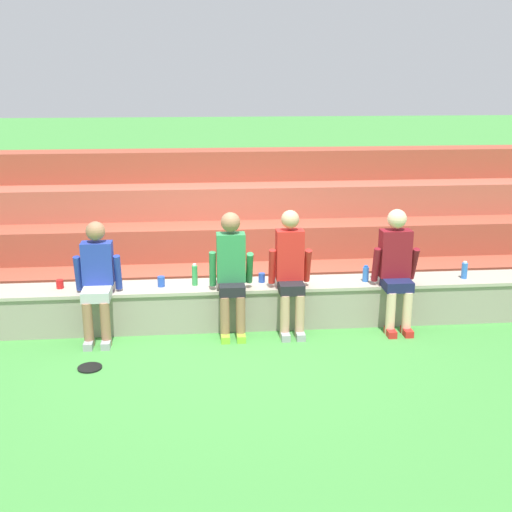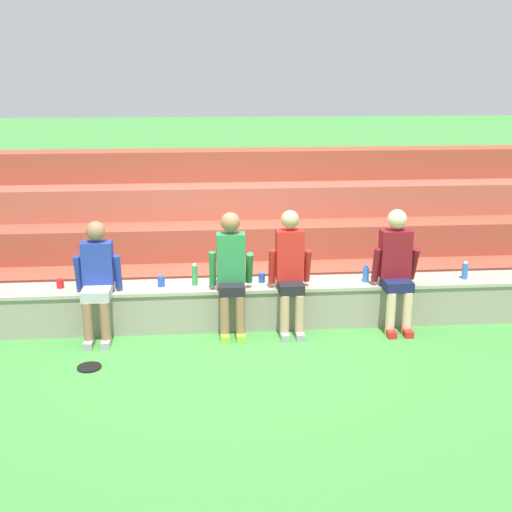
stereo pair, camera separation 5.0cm
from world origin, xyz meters
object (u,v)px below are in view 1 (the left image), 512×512
(person_center, at_px, (231,270))
(water_bottle_center_gap, at_px, (464,270))
(water_bottle_near_right, at_px, (366,274))
(plastic_cup_left_end, at_px, (161,281))
(water_bottle_mid_left, at_px, (195,275))
(person_left_of_center, at_px, (97,278))
(plastic_cup_right_end, at_px, (262,278))
(plastic_cup_middle, at_px, (60,284))
(person_right_of_center, at_px, (290,269))
(person_far_right, at_px, (396,266))
(frisbee, at_px, (90,368))

(person_center, height_order, water_bottle_center_gap, person_center)
(water_bottle_near_right, distance_m, plastic_cup_left_end, 2.48)
(water_bottle_mid_left, bearing_deg, water_bottle_center_gap, -0.75)
(person_left_of_center, height_order, plastic_cup_left_end, person_left_of_center)
(plastic_cup_right_end, relative_size, plastic_cup_middle, 1.10)
(person_center, relative_size, plastic_cup_right_end, 12.78)
(person_right_of_center, distance_m, water_bottle_center_gap, 2.23)
(person_center, bearing_deg, water_bottle_center_gap, 4.40)
(person_center, distance_m, person_far_right, 1.95)
(water_bottle_mid_left, bearing_deg, person_right_of_center, -13.36)
(water_bottle_center_gap, height_order, plastic_cup_left_end, water_bottle_center_gap)
(person_center, relative_size, water_bottle_center_gap, 6.62)
(person_center, relative_size, person_far_right, 1.00)
(plastic_cup_middle, bearing_deg, person_right_of_center, -6.24)
(plastic_cup_right_end, bearing_deg, person_far_right, -11.43)
(water_bottle_center_gap, bearing_deg, water_bottle_near_right, -179.69)
(plastic_cup_right_end, xyz_separation_m, plastic_cup_middle, (-2.40, -0.01, -0.01))
(plastic_cup_middle, bearing_deg, plastic_cup_left_end, -2.24)
(water_bottle_near_right, bearing_deg, water_bottle_center_gap, 0.31)
(water_bottle_mid_left, bearing_deg, plastic_cup_middle, 178.88)
(person_center, xyz_separation_m, plastic_cup_right_end, (0.39, 0.31, -0.20))
(plastic_cup_right_end, bearing_deg, water_bottle_center_gap, -1.89)
(person_far_right, height_order, water_bottle_center_gap, person_far_right)
(person_center, distance_m, water_bottle_mid_left, 0.52)
(person_left_of_center, distance_m, water_bottle_mid_left, 1.14)
(water_bottle_mid_left, height_order, plastic_cup_left_end, water_bottle_mid_left)
(person_left_of_center, height_order, person_center, person_center)
(person_far_right, xyz_separation_m, plastic_cup_left_end, (-2.78, 0.26, -0.20))
(person_far_right, distance_m, plastic_cup_left_end, 2.80)
(plastic_cup_middle, distance_m, frisbee, 1.35)
(person_right_of_center, xyz_separation_m, plastic_cup_middle, (-2.71, 0.30, -0.20))
(frisbee, bearing_deg, person_center, 28.24)
(frisbee, bearing_deg, plastic_cup_right_end, 30.48)
(plastic_cup_left_end, height_order, frisbee, plastic_cup_left_end)
(person_left_of_center, distance_m, water_bottle_center_gap, 4.44)
(person_far_right, bearing_deg, water_bottle_near_right, 142.98)
(person_center, xyz_separation_m, water_bottle_mid_left, (-0.43, 0.27, -0.13))
(water_bottle_near_right, xyz_separation_m, plastic_cup_middle, (-3.67, 0.08, -0.04))
(person_far_right, height_order, water_bottle_mid_left, person_far_right)
(plastic_cup_middle, relative_size, frisbee, 0.40)
(plastic_cup_middle, bearing_deg, water_bottle_center_gap, -0.87)
(water_bottle_mid_left, relative_size, frisbee, 1.05)
(person_right_of_center, distance_m, water_bottle_near_right, 1.00)
(water_bottle_near_right, xyz_separation_m, water_bottle_mid_left, (-2.08, 0.05, 0.03))
(person_left_of_center, height_order, water_bottle_near_right, person_left_of_center)
(plastic_cup_left_end, distance_m, plastic_cup_right_end, 1.21)
(water_bottle_near_right, bearing_deg, plastic_cup_right_end, 175.95)
(plastic_cup_right_end, xyz_separation_m, frisbee, (-1.92, -1.13, -0.57))
(person_center, height_order, person_right_of_center, person_right_of_center)
(person_right_of_center, height_order, plastic_cup_right_end, person_right_of_center)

